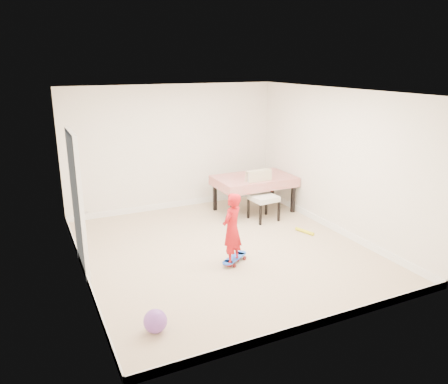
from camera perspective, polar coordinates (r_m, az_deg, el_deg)
name	(u,v)px	position (r m, az deg, el deg)	size (l,w,h in m)	color
ground	(224,250)	(7.38, -0.04, -7.59)	(5.00, 5.00, 0.00)	tan
ceiling	(224,93)	(6.74, -0.04, 12.83)	(4.50, 5.00, 0.04)	white
wall_back	(173,148)	(9.20, -6.67, 5.72)	(4.50, 0.04, 2.60)	white
wall_front	(320,226)	(4.92, 12.39, -4.37)	(4.50, 0.04, 2.60)	white
wall_left	(78,192)	(6.36, -18.54, -0.03)	(0.04, 5.00, 2.60)	white
wall_right	(336,162)	(8.12, 14.37, 3.84)	(0.04, 5.00, 2.60)	white
door	(77,205)	(6.72, -18.59, -1.60)	(0.10, 0.94, 2.11)	white
baseboard_back	(175,204)	(9.52, -6.44, -1.62)	(4.50, 0.02, 0.12)	white
baseboard_front	(314,325)	(5.48, 11.62, -16.60)	(4.50, 0.02, 0.12)	white
baseboard_left	(85,273)	(6.80, -17.65, -10.09)	(0.02, 5.00, 0.12)	white
baseboard_right	(331,226)	(8.48, 13.82, -4.34)	(0.02, 5.00, 0.12)	white
dining_table	(254,194)	(9.13, 3.91, -0.26)	(1.60, 1.01, 0.75)	#BC0A0C
dining_chair	(264,196)	(8.61, 5.22, -0.56)	(0.53, 0.61, 0.98)	beige
skateboard	(235,260)	(6.94, 1.39, -8.83)	(0.58, 0.21, 0.09)	blue
child	(232,231)	(6.64, 1.04, -5.14)	(0.41, 0.27, 1.13)	red
balloon	(155,321)	(5.35, -8.97, -16.32)	(0.28, 0.28, 0.28)	purple
foam_toy	(305,231)	(8.20, 10.48, -5.08)	(0.06, 0.06, 0.40)	yellow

